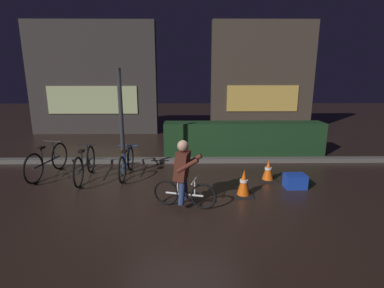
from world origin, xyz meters
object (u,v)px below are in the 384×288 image
at_px(parked_bike_left_mid, 85,165).
at_px(blue_crate, 295,181).
at_px(street_post, 122,124).
at_px(parked_bike_center_left, 126,163).
at_px(traffic_cone_far, 268,170).
at_px(traffic_cone_near, 244,183).
at_px(cyclist, 183,174).
at_px(parked_bike_leftmost, 47,161).

bearing_deg(parked_bike_left_mid, blue_crate, -100.94).
bearing_deg(street_post, parked_bike_left_mid, -159.73).
relative_size(parked_bike_center_left, traffic_cone_far, 3.07).
xyz_separation_m(street_post, traffic_cone_near, (2.65, -1.30, -0.99)).
height_order(traffic_cone_near, traffic_cone_far, traffic_cone_near).
bearing_deg(street_post, parked_bike_center_left, -48.55).
bearing_deg(cyclist, traffic_cone_near, 35.81).
bearing_deg(cyclist, street_post, 144.66).
relative_size(street_post, parked_bike_left_mid, 1.49).
relative_size(parked_bike_left_mid, parked_bike_center_left, 1.11).
bearing_deg(parked_bike_leftmost, traffic_cone_far, -87.28).
distance_m(parked_bike_leftmost, traffic_cone_far, 5.19).
bearing_deg(traffic_cone_far, street_post, 172.55).
xyz_separation_m(street_post, cyclist, (1.46, -1.76, -0.63)).
relative_size(traffic_cone_near, blue_crate, 1.24).
height_order(street_post, parked_bike_center_left, street_post).
height_order(traffic_cone_near, blue_crate, traffic_cone_near).
relative_size(blue_crate, cyclist, 0.35).
relative_size(parked_bike_center_left, traffic_cone_near, 2.79).
bearing_deg(street_post, parked_bike_leftmost, -178.30).
bearing_deg(traffic_cone_far, parked_bike_leftmost, 175.71).
distance_m(street_post, parked_bike_center_left, 0.94).
bearing_deg(parked_bike_leftmost, parked_bike_left_mid, -97.43).
distance_m(street_post, parked_bike_left_mid, 1.26).
xyz_separation_m(blue_crate, cyclist, (-2.37, -0.86, 0.48)).
distance_m(parked_bike_left_mid, parked_bike_center_left, 0.93).
xyz_separation_m(parked_bike_leftmost, traffic_cone_far, (5.17, -0.39, -0.12)).
bearing_deg(traffic_cone_near, street_post, 153.91).
bearing_deg(parked_bike_left_mid, traffic_cone_far, -95.53).
bearing_deg(parked_bike_leftmost, traffic_cone_near, -98.63).
xyz_separation_m(street_post, parked_bike_leftmost, (-1.80, -0.05, -0.89)).
bearing_deg(traffic_cone_near, parked_bike_leftmost, 164.35).
bearing_deg(traffic_cone_near, parked_bike_center_left, 154.90).
bearing_deg(street_post, traffic_cone_near, -26.09).
relative_size(parked_bike_leftmost, traffic_cone_near, 3.16).
bearing_deg(blue_crate, cyclist, -160.15).
xyz_separation_m(traffic_cone_far, blue_crate, (0.46, -0.46, -0.09)).
distance_m(street_post, parked_bike_leftmost, 2.01).
height_order(parked_bike_left_mid, traffic_cone_far, parked_bike_left_mid).
bearing_deg(parked_bike_left_mid, street_post, -73.38).
distance_m(traffic_cone_far, cyclist, 2.36).
distance_m(blue_crate, cyclist, 2.57).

